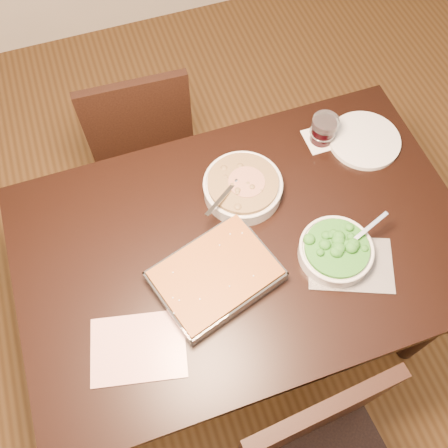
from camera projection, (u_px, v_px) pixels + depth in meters
name	position (u px, v px, depth m)	size (l,w,h in m)	color
ground	(238.00, 317.00, 2.20)	(4.00, 4.00, 0.00)	#462B14
table	(244.00, 256.00, 1.63)	(1.40, 0.90, 0.75)	black
magazine_a	(138.00, 348.00, 1.38)	(0.26, 0.19, 0.01)	#AE3731
magazine_b	(350.00, 264.00, 1.51)	(0.25, 0.18, 0.00)	#26262D
coaster	(321.00, 139.00, 1.73)	(0.11, 0.11, 0.00)	white
stew_bowl	(243.00, 187.00, 1.60)	(0.26, 0.26, 0.10)	silver
broccoli_bowl	(336.00, 251.00, 1.49)	(0.25, 0.22, 0.09)	silver
baking_dish	(216.00, 276.00, 1.46)	(0.40, 0.34, 0.06)	silver
wine_tumbler	(324.00, 129.00, 1.68)	(0.09, 0.09, 0.10)	black
dinner_plate	(364.00, 140.00, 1.72)	(0.25, 0.25, 0.02)	silver
chair_far	(140.00, 131.00, 2.09)	(0.42, 0.42, 0.86)	black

